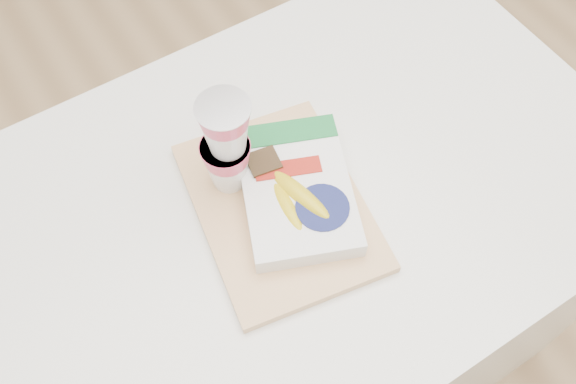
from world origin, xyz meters
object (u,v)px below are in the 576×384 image
object	(u,v)px
yogurt_stack	(226,143)
cutting_board	(280,206)
table	(297,287)
bananas	(280,197)
cereal_box	(297,192)

from	to	relation	value
yogurt_stack	cutting_board	bearing A→B (deg)	-61.87
table	cutting_board	xyz separation A→B (m)	(-0.05, -0.01, 0.42)
table	yogurt_stack	bearing A→B (deg)	145.10
cutting_board	bananas	xyz separation A→B (m)	(0.00, -0.00, 0.03)
table	cereal_box	world-z (taller)	cereal_box
table	cutting_board	size ratio (longest dim) A/B	3.28
table	bananas	distance (m)	0.46
bananas	yogurt_stack	distance (m)	0.12
yogurt_stack	cereal_box	xyz separation A→B (m)	(0.07, -0.08, -0.09)
cutting_board	bananas	distance (m)	0.03
table	yogurt_stack	size ratio (longest dim) A/B	6.00
cutting_board	yogurt_stack	xyz separation A→B (m)	(-0.04, 0.08, 0.11)
bananas	yogurt_stack	size ratio (longest dim) A/B	0.93
cereal_box	yogurt_stack	bearing A→B (deg)	154.06
table	cutting_board	bearing A→B (deg)	-162.95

